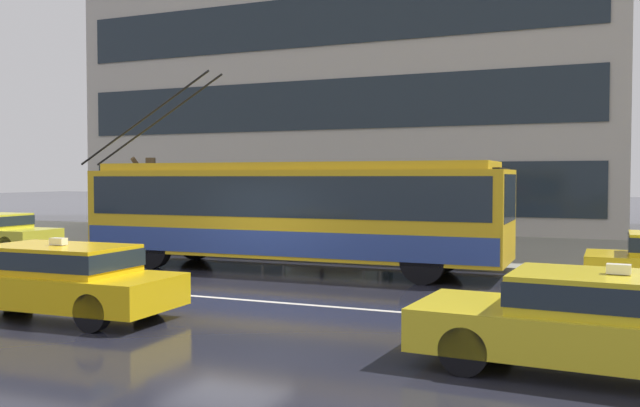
# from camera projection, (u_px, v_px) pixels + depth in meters

# --- Properties ---
(ground_plane) EXTENTS (160.00, 160.00, 0.00)m
(ground_plane) POSITION_uv_depth(u_px,v_px,m) (224.00, 287.00, 15.37)
(ground_plane) COLOR #20212C
(sidewalk_slab) EXTENTS (80.00, 10.00, 0.14)m
(sidewalk_slab) POSITION_uv_depth(u_px,v_px,m) (367.00, 245.00, 24.41)
(sidewalk_slab) COLOR gray
(sidewalk_slab) RESTS_ON ground_plane
(crosswalk_stripe_edge_near) EXTENTS (0.44, 4.40, 0.01)m
(crosswalk_stripe_edge_near) POSITION_uv_depth(u_px,v_px,m) (576.00, 300.00, 13.83)
(crosswalk_stripe_edge_near) COLOR beige
(crosswalk_stripe_edge_near) RESTS_ON ground_plane
(crosswalk_stripe_inner_a) EXTENTS (0.44, 4.40, 0.01)m
(crosswalk_stripe_inner_a) POSITION_uv_depth(u_px,v_px,m) (625.00, 303.00, 13.48)
(crosswalk_stripe_inner_a) COLOR beige
(crosswalk_stripe_inner_a) RESTS_ON ground_plane
(lane_centre_line) EXTENTS (72.00, 0.14, 0.01)m
(lane_centre_line) POSITION_uv_depth(u_px,v_px,m) (194.00, 296.00, 14.27)
(lane_centre_line) COLOR silver
(lane_centre_line) RESTS_ON ground_plane
(trolleybus) EXTENTS (12.29, 2.64, 5.36)m
(trolleybus) POSITION_uv_depth(u_px,v_px,m) (291.00, 211.00, 18.23)
(trolleybus) COLOR gold
(trolleybus) RESTS_ON ground_plane
(taxi_oncoming_far) EXTENTS (4.71, 2.07, 1.39)m
(taxi_oncoming_far) POSITION_uv_depth(u_px,v_px,m) (608.00, 319.00, 8.54)
(taxi_oncoming_far) COLOR yellow
(taxi_oncoming_far) RESTS_ON ground_plane
(taxi_oncoming_near) EXTENTS (4.72, 1.82, 1.39)m
(taxi_oncoming_near) POSITION_uv_depth(u_px,v_px,m) (54.00, 277.00, 12.19)
(taxi_oncoming_near) COLOR yellow
(taxi_oncoming_near) RESTS_ON ground_plane
(bus_shelter) EXTENTS (3.72, 1.83, 2.65)m
(bus_shelter) POSITION_uv_depth(u_px,v_px,m) (324.00, 187.00, 22.13)
(bus_shelter) COLOR gray
(bus_shelter) RESTS_ON sidewalk_slab
(pedestrian_at_shelter) EXTENTS (1.17, 1.17, 2.08)m
(pedestrian_at_shelter) POSITION_uv_depth(u_px,v_px,m) (385.00, 198.00, 20.24)
(pedestrian_at_shelter) COLOR #18262F
(pedestrian_at_shelter) RESTS_ON sidewalk_slab
(pedestrian_approaching_curb) EXTENTS (1.42, 1.42, 2.02)m
(pedestrian_approaching_curb) POSITION_uv_depth(u_px,v_px,m) (321.00, 198.00, 22.83)
(pedestrian_approaching_curb) COLOR #1E2849
(pedestrian_approaching_curb) RESTS_ON sidewalk_slab
(pedestrian_walking_past) EXTENTS (1.22, 1.22, 1.91)m
(pedestrian_walking_past) POSITION_uv_depth(u_px,v_px,m) (445.00, 204.00, 19.58)
(pedestrian_walking_past) COLOR navy
(pedestrian_walking_past) RESTS_ON sidewalk_slab
(street_tree_bare) EXTENTS (1.13, 1.67, 3.04)m
(street_tree_bare) POSITION_uv_depth(u_px,v_px,m) (150.00, 195.00, 24.91)
(street_tree_bare) COLOR brown
(street_tree_bare) RESTS_ON sidewalk_slab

